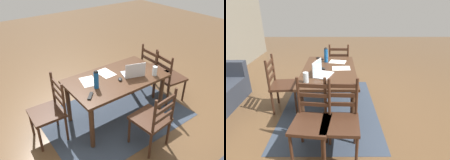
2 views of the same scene
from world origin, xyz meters
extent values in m
plane|color=brown|center=(0.00, 0.00, 0.00)|extent=(14.00, 14.00, 0.00)
cube|color=#333D4C|center=(0.00, 0.00, 0.00)|extent=(2.26, 1.61, 0.01)
cube|color=#422819|center=(0.00, 0.00, 0.71)|extent=(1.49, 0.86, 0.04)
cylinder|color=#422819|center=(-0.66, -0.35, 0.35)|extent=(0.07, 0.07, 0.69)
cylinder|color=#422819|center=(0.66, -0.35, 0.35)|extent=(0.07, 0.07, 0.69)
cylinder|color=#422819|center=(-0.66, 0.35, 0.35)|extent=(0.07, 0.07, 0.69)
cylinder|color=#422819|center=(0.66, 0.35, 0.35)|extent=(0.07, 0.07, 0.69)
cube|color=#3D2316|center=(0.00, 0.76, 0.45)|extent=(0.48, 0.48, 0.04)
cylinder|color=#3D2316|center=(0.21, 0.59, 0.21)|extent=(0.04, 0.04, 0.43)
cylinder|color=#3D2316|center=(-0.17, 0.55, 0.21)|extent=(0.04, 0.04, 0.43)
cylinder|color=#3D2316|center=(0.17, 0.96, 0.21)|extent=(0.04, 0.04, 0.43)
cylinder|color=#3D2316|center=(-0.21, 0.93, 0.21)|extent=(0.04, 0.04, 0.43)
cylinder|color=#3D2316|center=(0.17, 0.97, 0.70)|extent=(0.04, 0.04, 0.50)
cylinder|color=#3D2316|center=(-0.21, 0.94, 0.70)|extent=(0.04, 0.04, 0.50)
cube|color=#3D2316|center=(-0.02, 0.96, 0.60)|extent=(0.36, 0.06, 0.05)
cube|color=#3D2316|center=(-0.02, 0.96, 0.72)|extent=(0.36, 0.06, 0.05)
cube|color=#3D2316|center=(-0.02, 0.96, 0.85)|extent=(0.36, 0.06, 0.05)
cube|color=#3D2316|center=(-1.07, 0.17, 0.45)|extent=(0.49, 0.49, 0.04)
cylinder|color=#3D2316|center=(-1.29, 0.01, 0.21)|extent=(0.04, 0.04, 0.43)
cylinder|color=#3D2316|center=(-1.24, 0.38, 0.21)|extent=(0.04, 0.04, 0.43)
cylinder|color=#3D2316|center=(-0.91, -0.04, 0.21)|extent=(0.04, 0.04, 0.43)
cylinder|color=#3D2316|center=(-0.86, 0.34, 0.21)|extent=(0.04, 0.04, 0.43)
cylinder|color=#3D2316|center=(-0.90, -0.04, 0.70)|extent=(0.04, 0.04, 0.50)
cylinder|color=#3D2316|center=(-0.85, 0.34, 0.70)|extent=(0.04, 0.04, 0.50)
cube|color=#3D2316|center=(-0.88, 0.15, 0.60)|extent=(0.07, 0.36, 0.05)
cube|color=#3D2316|center=(-0.88, 0.15, 0.72)|extent=(0.07, 0.36, 0.05)
cube|color=#3D2316|center=(-0.88, 0.15, 0.85)|extent=(0.07, 0.36, 0.05)
cube|color=#3D2316|center=(-1.07, -0.17, 0.45)|extent=(0.46, 0.46, 0.04)
cylinder|color=#3D2316|center=(-1.27, -0.35, 0.21)|extent=(0.04, 0.04, 0.43)
cylinder|color=#3D2316|center=(-1.26, 0.03, 0.21)|extent=(0.04, 0.04, 0.43)
cylinder|color=#3D2316|center=(-0.89, -0.37, 0.21)|extent=(0.04, 0.04, 0.43)
cylinder|color=#3D2316|center=(-0.88, 0.01, 0.21)|extent=(0.04, 0.04, 0.43)
cylinder|color=#3D2316|center=(-0.88, -0.37, 0.70)|extent=(0.04, 0.04, 0.50)
cylinder|color=#3D2316|center=(-0.87, 0.01, 0.70)|extent=(0.04, 0.04, 0.50)
cube|color=#3D2316|center=(-0.87, -0.18, 0.60)|extent=(0.04, 0.36, 0.05)
cube|color=#3D2316|center=(-0.87, -0.18, 0.72)|extent=(0.04, 0.36, 0.05)
cube|color=#3D2316|center=(-0.87, -0.18, 0.85)|extent=(0.04, 0.36, 0.05)
cube|color=#3D2316|center=(1.07, -0.17, 0.45)|extent=(0.45, 0.45, 0.04)
cylinder|color=#3D2316|center=(1.27, 0.01, 0.21)|extent=(0.04, 0.04, 0.43)
cylinder|color=#3D2316|center=(1.26, -0.37, 0.21)|extent=(0.04, 0.04, 0.43)
cylinder|color=#3D2316|center=(0.89, 0.02, 0.21)|extent=(0.04, 0.04, 0.43)
cylinder|color=#3D2316|center=(0.88, -0.36, 0.21)|extent=(0.04, 0.04, 0.43)
cylinder|color=#3D2316|center=(0.88, 0.02, 0.70)|extent=(0.04, 0.04, 0.50)
cylinder|color=#3D2316|center=(0.87, -0.35, 0.70)|extent=(0.04, 0.04, 0.50)
cube|color=#3D2316|center=(0.87, -0.17, 0.60)|extent=(0.04, 0.36, 0.05)
cube|color=#3D2316|center=(0.87, -0.17, 0.72)|extent=(0.04, 0.36, 0.05)
cube|color=#3D2316|center=(0.87, -0.17, 0.85)|extent=(0.04, 0.36, 0.05)
cube|color=silver|center=(-0.27, 0.07, 0.74)|extent=(0.37, 0.31, 0.02)
cube|color=silver|center=(-0.23, 0.17, 0.86)|extent=(0.31, 0.11, 0.21)
cube|color=#A5CCEA|center=(-0.23, 0.16, 0.86)|extent=(0.28, 0.10, 0.19)
cylinder|color=#145199|center=(0.39, 0.07, 0.86)|extent=(0.07, 0.07, 0.24)
sphere|color=black|center=(0.39, 0.07, 0.98)|extent=(0.06, 0.06, 0.06)
cylinder|color=silver|center=(-0.52, 0.29, 0.81)|extent=(0.07, 0.07, 0.15)
ellipsoid|color=black|center=(0.00, 0.10, 0.75)|extent=(0.11, 0.12, 0.03)
cube|color=black|center=(0.58, 0.20, 0.74)|extent=(0.15, 0.15, 0.02)
cube|color=white|center=(0.05, -0.20, 0.74)|extent=(0.22, 0.30, 0.00)
cube|color=white|center=(0.40, -0.14, 0.74)|extent=(0.27, 0.33, 0.00)
camera|label=1|loc=(1.77, 2.32, 2.42)|focal=35.79mm
camera|label=2|loc=(-2.82, -0.14, 1.77)|focal=29.42mm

